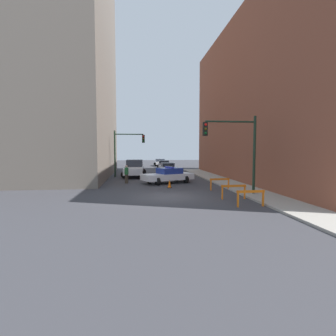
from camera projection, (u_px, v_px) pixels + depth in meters
ground_plane at (167, 197)px, 17.09m from camera, size 120.00×120.00×0.00m
sidewalk_right at (258, 194)px, 17.82m from camera, size 2.40×44.00×0.12m
building_corner_left at (44, 64)px, 28.67m from camera, size 14.00×20.00×24.82m
building_right at (292, 100)px, 26.04m from camera, size 12.00×28.00×15.96m
traffic_light_near at (238, 143)px, 17.40m from camera, size 3.64×0.35×5.20m
traffic_light_far at (125, 147)px, 29.44m from camera, size 3.44×0.35×5.20m
police_car at (168, 175)px, 24.02m from camera, size 5.05×3.54×1.52m
white_truck at (134, 169)px, 29.81m from camera, size 2.81×5.49×1.90m
parked_car_near at (167, 168)px, 35.08m from camera, size 2.40×4.38×1.31m
parked_car_mid at (164, 164)px, 42.85m from camera, size 2.49×4.42×1.31m
parked_car_far at (160, 162)px, 49.46m from camera, size 2.28×4.30×1.31m
pedestrian_crossing at (126, 174)px, 23.89m from camera, size 0.51×0.51×1.66m
barrier_front at (251, 195)px, 14.06m from camera, size 1.60×0.21×0.90m
barrier_mid at (234, 189)px, 16.22m from camera, size 1.60×0.16×0.90m
barrier_back at (220, 182)px, 19.91m from camera, size 1.60×0.32×0.90m
traffic_cone at (170, 184)px, 21.09m from camera, size 0.36×0.36×0.66m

